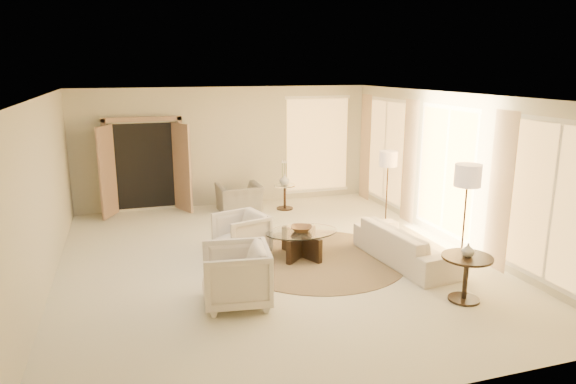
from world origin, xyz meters
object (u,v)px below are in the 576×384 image
object	(u,v)px
bowl	(301,229)
side_vase	(285,180)
armchair_left	(241,232)
armchair_right	(236,273)
sofa	(406,244)
floor_lamp_far	(468,180)
coffee_table	(301,241)
end_table	(466,270)
floor_lamp_near	(388,162)
accent_chair	(239,193)
side_table	(285,194)
end_vase	(468,250)

from	to	relation	value
bowl	side_vase	world-z (taller)	side_vase
armchair_left	armchair_right	xyz separation A→B (m)	(-0.50, -1.90, 0.05)
sofa	armchair_left	distance (m)	2.86
sofa	floor_lamp_far	xyz separation A→B (m)	(0.74, -0.50, 1.17)
armchair_right	bowl	xyz separation A→B (m)	(1.47, 1.47, 0.05)
bowl	armchair_right	bearing A→B (deg)	-135.07
coffee_table	end_table	xyz separation A→B (m)	(1.65, -2.34, 0.16)
coffee_table	floor_lamp_near	bearing A→B (deg)	29.55
accent_chair	side_table	distance (m)	1.06
end_vase	armchair_left	bearing A→B (deg)	133.38
armchair_left	side_vase	size ratio (longest dim) A/B	3.21
sofa	floor_lamp_near	distance (m)	2.45
armchair_left	side_table	size ratio (longest dim) A/B	1.42
side_table	bowl	xyz separation A→B (m)	(-0.65, -3.06, 0.16)
armchair_right	coffee_table	world-z (taller)	armchair_right
end_vase	end_table	bearing A→B (deg)	0.00
floor_lamp_near	bowl	world-z (taller)	floor_lamp_near
side_vase	floor_lamp_far	bearing A→B (deg)	-68.37
floor_lamp_far	end_vase	xyz separation A→B (m)	(-0.71, -1.07, -0.73)
bowl	end_vase	bearing A→B (deg)	-54.84
end_vase	side_vase	xyz separation A→B (m)	(-1.01, 5.41, -0.05)
armchair_left	bowl	xyz separation A→B (m)	(0.97, -0.43, 0.10)
side_table	floor_lamp_far	xyz separation A→B (m)	(1.72, -4.33, 1.13)
side_table	floor_lamp_near	size ratio (longest dim) A/B	0.37
bowl	armchair_left	bearing A→B (deg)	155.99
coffee_table	floor_lamp_near	distance (m)	2.91
armchair_right	floor_lamp_far	world-z (taller)	floor_lamp_far
sofa	armchair_right	xyz separation A→B (m)	(-3.09, -0.70, 0.15)
armchair_left	side_vase	xyz separation A→B (m)	(1.62, 2.63, 0.29)
coffee_table	floor_lamp_far	bearing A→B (deg)	-28.25
sofa	armchair_right	size ratio (longest dim) A/B	2.30
armchair_left	armchair_right	bearing A→B (deg)	-30.53
armchair_right	coffee_table	distance (m)	2.08
end_table	floor_lamp_far	world-z (taller)	floor_lamp_far
sofa	bowl	bearing A→B (deg)	59.46
coffee_table	end_table	bearing A→B (deg)	-54.84
sofa	accent_chair	bearing A→B (deg)	21.99
accent_chair	floor_lamp_far	xyz separation A→B (m)	(2.77, -4.46, 1.06)
armchair_right	side_vase	xyz separation A→B (m)	(2.12, 4.53, 0.24)
accent_chair	side_vase	world-z (taller)	accent_chair
bowl	end_vase	distance (m)	2.88
side_vase	armchair_right	bearing A→B (deg)	-115.03
armchair_left	end_vase	xyz separation A→B (m)	(2.63, -2.78, 0.34)
floor_lamp_far	side_vase	size ratio (longest dim) A/B	6.79
floor_lamp_far	bowl	bearing A→B (deg)	151.75
bowl	side_vase	distance (m)	3.14
armchair_left	accent_chair	bearing A→B (deg)	152.49
side_table	coffee_table	bearing A→B (deg)	-101.89
floor_lamp_far	side_vase	distance (m)	4.73
sofa	end_vase	world-z (taller)	end_vase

